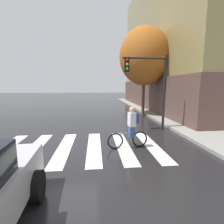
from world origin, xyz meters
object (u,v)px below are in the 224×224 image
cyclist (131,128)px  traffic_light_near (150,80)px  street_tree_near (144,56)px  fire_hydrant (157,107)px

cyclist → traffic_light_near: size_ratio=0.40×
cyclist → street_tree_near: 9.00m
traffic_light_near → fire_hydrant: (2.87, 6.35, -2.33)m
traffic_light_near → fire_hydrant: traffic_light_near is taller
cyclist → fire_hydrant: cyclist is taller
fire_hydrant → traffic_light_near: bearing=-114.4°
fire_hydrant → street_tree_near: street_tree_near is taller
cyclist → fire_hydrant: 10.15m
fire_hydrant → street_tree_near: (-1.86, -1.52, 4.39)m
cyclist → fire_hydrant: bearing=63.6°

